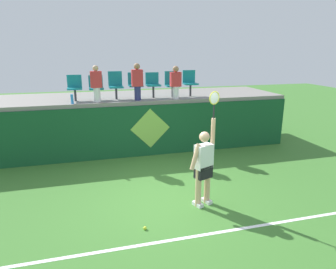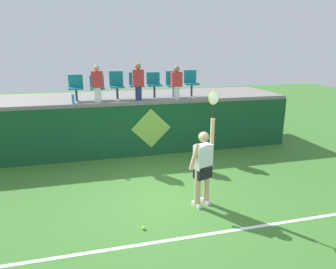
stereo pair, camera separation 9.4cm
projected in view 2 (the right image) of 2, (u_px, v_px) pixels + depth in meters
The scene contains 18 objects.
ground_plane at pixel (164, 201), 6.85m from camera, with size 40.00×40.00×0.00m, color #3D752D.
court_back_wall at pixel (140, 131), 9.57m from camera, with size 10.28×0.20×1.64m, color #144C28.
spectator_platform at pixel (134, 97), 10.53m from camera, with size 10.28×2.68×0.12m, color gray.
court_baseline_stripe at pixel (183, 238), 5.48m from camera, with size 9.26×0.08×0.01m, color white.
tennis_player at pixel (203, 165), 6.43m from camera, with size 0.72×0.38×2.49m.
tennis_ball at pixel (143, 228), 5.74m from camera, with size 0.07×0.07×0.07m, color #D1E533.
water_bottle at pixel (73, 99), 8.91m from camera, with size 0.08×0.08×0.28m, color #338CE5.
stadium_chair_0 at pixel (76, 86), 9.37m from camera, with size 0.44×0.42×0.79m.
stadium_chair_1 at pixel (97, 86), 9.53m from camera, with size 0.44×0.42×0.76m.
stadium_chair_2 at pixel (117, 84), 9.67m from camera, with size 0.44×0.42×0.87m.
stadium_chair_3 at pixel (136, 84), 9.81m from camera, with size 0.44×0.42×0.83m.
stadium_chair_4 at pixel (154, 83), 9.95m from camera, with size 0.44×0.42×0.82m.
stadium_chair_5 at pixel (173, 83), 10.12m from camera, with size 0.44×0.42×0.84m.
stadium_chair_6 at pixel (191, 82), 10.26m from camera, with size 0.44×0.42×0.87m.
spectator_0 at pixel (138, 81), 9.39m from camera, with size 0.34×0.20×1.14m.
spectator_1 at pixel (177, 82), 9.69m from camera, with size 0.34×0.20×1.04m.
spectator_2 at pixel (97, 83), 9.08m from camera, with size 0.34×0.20×1.10m.
wall_signage_mount at pixel (152, 155), 9.77m from camera, with size 1.27×0.01×1.54m.
Camera 2 is at (-1.44, -6.01, 3.30)m, focal length 32.30 mm.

